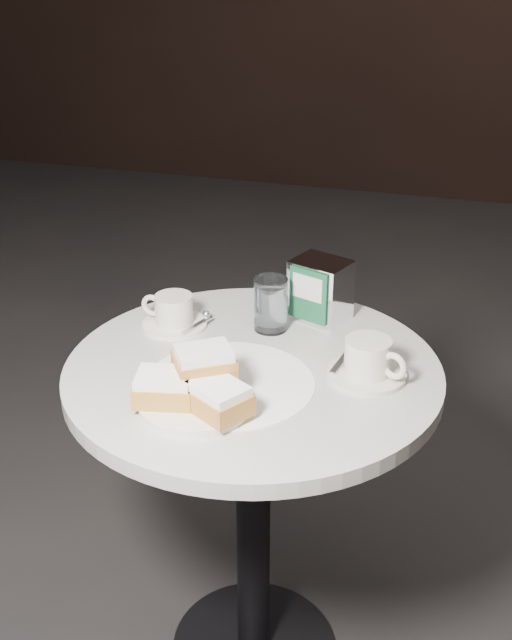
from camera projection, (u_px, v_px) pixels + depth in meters
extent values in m
cylinder|color=black|center=(253.00, 526.00, 1.65)|extent=(0.07, 0.07, 0.70)
cylinder|color=silver|center=(253.00, 373.00, 1.49)|extent=(0.70, 0.70, 0.03)
cylinder|color=white|center=(229.00, 383.00, 1.43)|extent=(0.37, 0.37, 0.00)
cylinder|color=silver|center=(196.00, 402.00, 1.36)|extent=(0.22, 0.22, 0.01)
cube|color=#C28C3B|center=(165.00, 391.00, 1.34)|extent=(0.11, 0.10, 0.04)
cube|color=white|center=(164.00, 378.00, 1.33)|extent=(0.10, 0.09, 0.01)
cube|color=#BE803A|center=(219.00, 402.00, 1.31)|extent=(0.12, 0.12, 0.04)
cube|color=white|center=(218.00, 388.00, 1.30)|extent=(0.11, 0.11, 0.01)
cube|color=#C17D3B|center=(204.00, 366.00, 1.35)|extent=(0.12, 0.12, 0.04)
cube|color=white|center=(204.00, 353.00, 1.34)|extent=(0.11, 0.11, 0.01)
cylinder|color=white|center=(175.00, 324.00, 1.62)|extent=(0.14, 0.14, 0.01)
cylinder|color=silver|center=(174.00, 309.00, 1.61)|extent=(0.08, 0.08, 0.06)
cylinder|color=brown|center=(173.00, 298.00, 1.60)|extent=(0.07, 0.07, 0.00)
torus|color=beige|center=(152.00, 305.00, 1.62)|extent=(0.05, 0.01, 0.05)
cube|color=silver|center=(197.00, 325.00, 1.61)|extent=(0.04, 0.09, 0.00)
sphere|color=silver|center=(206.00, 314.00, 1.64)|extent=(0.02, 0.02, 0.02)
cylinder|color=silver|center=(366.00, 374.00, 1.44)|extent=(0.19, 0.19, 0.01)
cylinder|color=silver|center=(368.00, 356.00, 1.43)|extent=(0.11, 0.11, 0.06)
cylinder|color=#996B53|center=(369.00, 343.00, 1.42)|extent=(0.10, 0.10, 0.00)
torus|color=silver|center=(394.00, 366.00, 1.40)|extent=(0.05, 0.03, 0.05)
cube|color=#BCBCC1|center=(342.00, 361.00, 1.47)|extent=(0.03, 0.10, 0.00)
sphere|color=silver|center=(357.00, 350.00, 1.50)|extent=(0.02, 0.02, 0.02)
cylinder|color=silver|center=(271.00, 304.00, 1.59)|extent=(0.09, 0.09, 0.11)
cylinder|color=white|center=(271.00, 306.00, 1.59)|extent=(0.08, 0.08, 0.09)
cylinder|color=white|center=(310.00, 289.00, 1.66)|extent=(0.07, 0.07, 0.11)
cylinder|color=silver|center=(310.00, 291.00, 1.66)|extent=(0.06, 0.06, 0.09)
cube|color=white|center=(321.00, 290.00, 1.63)|extent=(0.13, 0.12, 0.13)
cube|color=#185536|center=(308.00, 296.00, 1.59)|extent=(0.08, 0.03, 0.11)
cube|color=silver|center=(307.00, 288.00, 1.58)|extent=(0.06, 0.03, 0.05)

